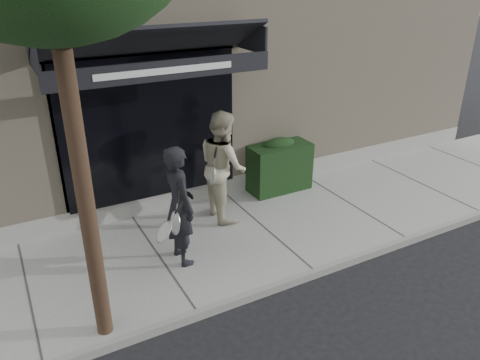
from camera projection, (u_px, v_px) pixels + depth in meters
ground at (263, 232)px, 8.58m from camera, size 80.00×80.00×0.00m
sidewalk at (264, 229)px, 8.56m from camera, size 20.00×3.00×0.12m
curb at (315, 273)px, 7.32m from camera, size 20.00×0.10×0.14m
building_facade at (160, 43)px, 11.40m from camera, size 14.30×8.04×5.64m
hedge at (278, 165)px, 9.79m from camera, size 1.30×0.70×1.14m
pedestrian_front at (179, 206)px, 7.18m from camera, size 0.74×0.87×1.95m
pedestrian_back at (223, 165)px, 8.52m from camera, size 0.85×1.05×2.04m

